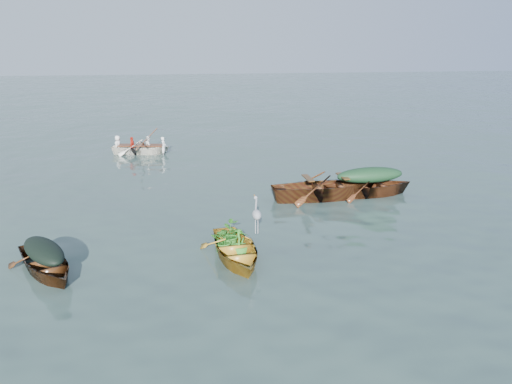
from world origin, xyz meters
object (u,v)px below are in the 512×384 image
Objects in this scene: green_tarp_boat at (369,196)px; yellow_dinghy at (235,259)px; open_wooden_boat at (325,199)px; heron at (257,221)px; rowed_boat at (141,154)px; dark_covered_boat at (47,273)px.

yellow_dinghy is at bearing 127.00° from green_tarp_boat.
heron reaches higher than open_wooden_boat.
dark_covered_boat is at bearing -176.27° from rowed_boat.
rowed_boat is (-8.01, 7.92, 0.00)m from green_tarp_boat.
heron reaches higher than yellow_dinghy.
rowed_boat is at bearing 36.69° from open_wooden_boat.
yellow_dinghy is 6.74m from green_tarp_boat.
rowed_boat reaches higher than dark_covered_boat.
rowed_boat is at bearing 52.46° from dark_covered_boat.
heron is at bearing 5.19° from yellow_dinghy.
green_tarp_boat is 1.59m from open_wooden_boat.
green_tarp_boat is at bearing 35.99° from heron.
rowed_boat is at bearing 96.23° from yellow_dinghy.
dark_covered_boat is 12.43m from rowed_boat.
dark_covered_boat is 10.43m from green_tarp_boat.
open_wooden_boat reaches higher than green_tarp_boat.
yellow_dinghy is 0.77× the size of green_tarp_boat.
rowed_boat is (-6.43, 8.02, 0.00)m from open_wooden_boat.
green_tarp_boat is at bearing -88.42° from open_wooden_boat.
heron is (0.54, 0.12, 0.91)m from yellow_dinghy.
open_wooden_boat is at bearing -130.92° from rowed_boat.
green_tarp_boat is 4.65× the size of heron.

